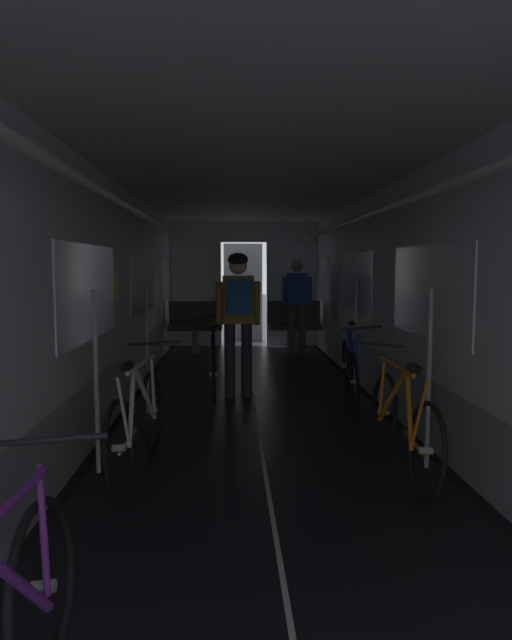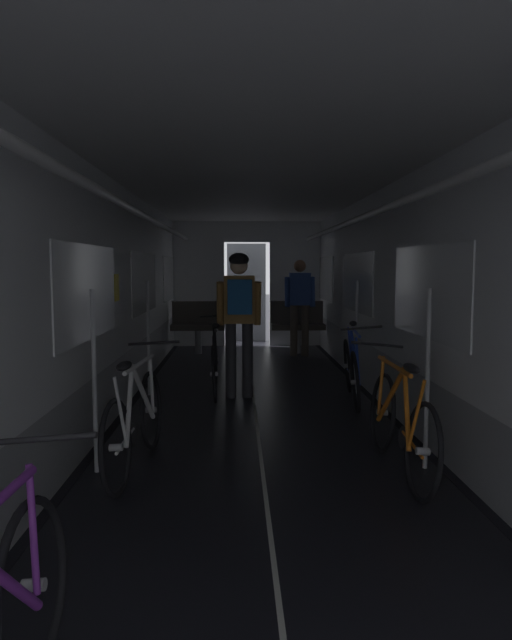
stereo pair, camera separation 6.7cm
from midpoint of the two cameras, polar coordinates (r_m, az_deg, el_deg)
name	(u,v)px [view 2 (the right image)]	position (r m, az deg, el deg)	size (l,w,h in m)	color
train_car_shell	(256,254)	(5.74, 0.34, 6.72)	(3.14, 12.34, 2.57)	black
bench_seat_far_left	(198,322)	(10.28, -5.67, -0.21)	(0.98, 0.51, 0.95)	gray
bench_seat_far_right	(297,322)	(10.32, 4.36, -0.18)	(0.98, 0.51, 0.95)	gray
bicycle_orange	(400,424)	(4.49, 14.74, -10.07)	(0.44, 1.69, 0.95)	black
bicycle_blue	(352,369)	(6.68, 9.90, -4.89)	(0.44, 1.69, 0.95)	black
bicycle_white	(136,421)	(4.51, -11.64, -9.91)	(0.44, 1.69, 0.95)	black
person_cyclist_aisle	(239,309)	(6.68, -1.43, 1.15)	(0.54, 0.40, 1.73)	#2D2D33
bicycle_black_in_aisle	(215,362)	(7.03, -3.92, -4.30)	(0.44, 1.69, 0.94)	black
person_standing_near_bench	(300,301)	(9.91, 4.62, 1.96)	(0.53, 0.23, 1.69)	brown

